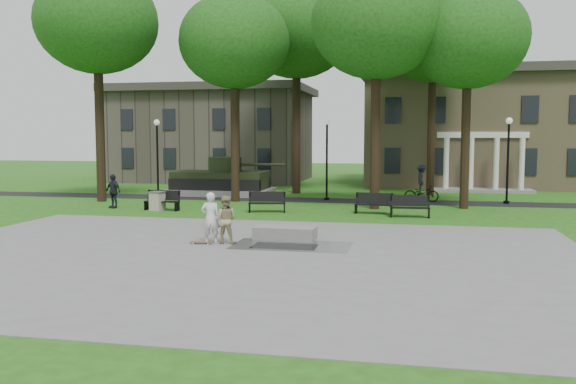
# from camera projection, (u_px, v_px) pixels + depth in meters

# --- Properties ---
(ground) EXTENTS (120.00, 120.00, 0.00)m
(ground) POSITION_uv_depth(u_px,v_px,m) (270.00, 232.00, 23.64)
(ground) COLOR #274B11
(ground) RESTS_ON ground
(plaza) EXTENTS (22.00, 16.00, 0.02)m
(plaza) POSITION_uv_depth(u_px,v_px,m) (233.00, 257.00, 18.77)
(plaza) COLOR gray
(plaza) RESTS_ON ground
(footpath) EXTENTS (44.00, 2.60, 0.01)m
(footpath) POSITION_uv_depth(u_px,v_px,m) (317.00, 200.00, 35.35)
(footpath) COLOR black
(footpath) RESTS_ON ground
(building_right) EXTENTS (17.00, 12.00, 8.60)m
(building_right) POSITION_uv_depth(u_px,v_px,m) (474.00, 128.00, 46.62)
(building_right) COLOR #9E8460
(building_right) RESTS_ON ground
(building_left) EXTENTS (15.00, 10.00, 7.20)m
(building_left) POSITION_uv_depth(u_px,v_px,m) (215.00, 137.00, 51.36)
(building_left) COLOR #4C443D
(building_left) RESTS_ON ground
(tree_0) EXTENTS (6.80, 6.80, 12.97)m
(tree_0) POSITION_uv_depth(u_px,v_px,m) (97.00, 22.00, 33.89)
(tree_0) COLOR black
(tree_0) RESTS_ON ground
(tree_1) EXTENTS (6.20, 6.20, 11.63)m
(tree_1) POSITION_uv_depth(u_px,v_px,m) (234.00, 42.00, 33.96)
(tree_1) COLOR black
(tree_1) RESTS_ON ground
(tree_2) EXTENTS (6.60, 6.60, 12.16)m
(tree_2) POSITION_uv_depth(u_px,v_px,m) (377.00, 24.00, 30.39)
(tree_2) COLOR black
(tree_2) RESTS_ON ground
(tree_3) EXTENTS (6.00, 6.00, 11.19)m
(tree_3) POSITION_uv_depth(u_px,v_px,m) (468.00, 39.00, 30.53)
(tree_3) COLOR black
(tree_3) RESTS_ON ground
(tree_4) EXTENTS (7.20, 7.20, 13.50)m
(tree_4) POSITION_uv_depth(u_px,v_px,m) (297.00, 31.00, 38.70)
(tree_4) COLOR black
(tree_4) RESTS_ON ground
(tree_5) EXTENTS (6.40, 6.40, 12.44)m
(tree_5) POSITION_uv_depth(u_px,v_px,m) (433.00, 39.00, 37.56)
(tree_5) COLOR black
(tree_5) RESTS_ON ground
(lamp_left) EXTENTS (0.36, 0.36, 4.73)m
(lamp_left) POSITION_uv_depth(u_px,v_px,m) (157.00, 151.00, 37.38)
(lamp_left) COLOR black
(lamp_left) RESTS_ON ground
(lamp_mid) EXTENTS (0.36, 0.36, 4.73)m
(lamp_mid) POSITION_uv_depth(u_px,v_px,m) (327.00, 152.00, 35.29)
(lamp_mid) COLOR black
(lamp_mid) RESTS_ON ground
(lamp_right) EXTENTS (0.36, 0.36, 4.73)m
(lamp_right) POSITION_uv_depth(u_px,v_px,m) (508.00, 153.00, 33.30)
(lamp_right) COLOR black
(lamp_right) RESTS_ON ground
(tank_monument) EXTENTS (7.45, 3.40, 2.40)m
(tank_monument) POSITION_uv_depth(u_px,v_px,m) (221.00, 181.00, 38.51)
(tank_monument) COLOR gray
(tank_monument) RESTS_ON ground
(puddle) EXTENTS (2.20, 1.20, 0.00)m
(puddle) POSITION_uv_depth(u_px,v_px,m) (285.00, 246.00, 20.53)
(puddle) COLOR black
(puddle) RESTS_ON plaza
(concrete_block) EXTENTS (2.24, 1.09, 0.45)m
(concrete_block) POSITION_uv_depth(u_px,v_px,m) (285.00, 233.00, 21.94)
(concrete_block) COLOR gray
(concrete_block) RESTS_ON plaza
(skateboard) EXTENTS (0.78, 0.22, 0.07)m
(skateboard) POSITION_uv_depth(u_px,v_px,m) (201.00, 243.00, 20.97)
(skateboard) COLOR brown
(skateboard) RESTS_ON plaza
(skateboarder) EXTENTS (0.74, 0.58, 1.79)m
(skateboarder) POSITION_uv_depth(u_px,v_px,m) (211.00, 218.00, 20.96)
(skateboarder) COLOR silver
(skateboarder) RESTS_ON plaza
(friend_watching) EXTENTS (0.84, 0.67, 1.66)m
(friend_watching) POSITION_uv_depth(u_px,v_px,m) (225.00, 220.00, 21.01)
(friend_watching) COLOR tan
(friend_watching) RESTS_ON plaza
(pedestrian_walker) EXTENTS (1.12, 0.80, 1.76)m
(pedestrian_walker) POSITION_uv_depth(u_px,v_px,m) (113.00, 191.00, 31.48)
(pedestrian_walker) COLOR black
(pedestrian_walker) RESTS_ON ground
(cyclist) EXTENTS (1.92, 1.08, 2.12)m
(cyclist) POSITION_uv_depth(u_px,v_px,m) (422.00, 187.00, 34.52)
(cyclist) COLOR black
(cyclist) RESTS_ON ground
(park_bench_0) EXTENTS (1.84, 0.70, 1.00)m
(park_bench_0) POSITION_uv_depth(u_px,v_px,m) (162.00, 200.00, 30.60)
(park_bench_0) COLOR black
(park_bench_0) RESTS_ON ground
(park_bench_1) EXTENTS (1.85, 0.85, 1.00)m
(park_bench_1) POSITION_uv_depth(u_px,v_px,m) (267.00, 202.00, 29.81)
(park_bench_1) COLOR black
(park_bench_1) RESTS_ON ground
(park_bench_2) EXTENTS (1.83, 0.69, 1.00)m
(park_bench_2) POSITION_uv_depth(u_px,v_px,m) (374.00, 203.00, 29.20)
(park_bench_2) COLOR black
(park_bench_2) RESTS_ON ground
(park_bench_3) EXTENTS (1.82, 0.61, 1.00)m
(park_bench_3) POSITION_uv_depth(u_px,v_px,m) (410.00, 206.00, 27.94)
(park_bench_3) COLOR black
(park_bench_3) RESTS_ON ground
(trash_bin) EXTENTS (0.78, 0.78, 0.96)m
(trash_bin) POSITION_uv_depth(u_px,v_px,m) (157.00, 201.00, 30.50)
(trash_bin) COLOR #A89A8A
(trash_bin) RESTS_ON ground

